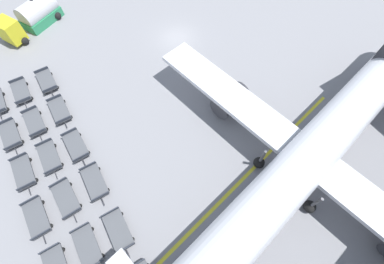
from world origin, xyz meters
TOP-DOWN VIEW (x-y plane):
  - ground_plane at (0.00, 0.00)m, footprint 500.00×500.00m
  - airplane at (20.04, -2.00)m, footprint 32.23×37.75m
  - fuel_tanker_primary at (-13.06, -11.65)m, footprint 4.83×7.85m
  - baggage_dolly_row_near_col_b at (0.29, -20.41)m, footprint 3.94×1.94m
  - baggage_dolly_row_near_col_c at (4.66, -21.00)m, footprint 3.94×2.03m
  - baggage_dolly_row_near_col_d at (9.03, -21.80)m, footprint 3.94×1.94m
  - baggage_dolly_row_mid_a_col_a at (-3.97, -17.54)m, footprint 3.94×2.04m
  - baggage_dolly_row_mid_a_col_b at (0.49, -18.09)m, footprint 3.94×1.94m
  - baggage_dolly_row_mid_a_col_c at (4.82, -18.66)m, footprint 3.94×2.02m
  - baggage_dolly_row_mid_a_col_d at (9.17, -19.31)m, footprint 3.93×1.87m
  - baggage_dolly_row_mid_a_col_e at (13.56, -19.83)m, footprint 3.94×2.04m
  - baggage_dolly_row_mid_b_col_a at (-3.53, -14.91)m, footprint 3.94×1.96m
  - baggage_dolly_row_mid_b_col_b at (0.79, -15.62)m, footprint 3.94×2.00m
  - baggage_dolly_row_mid_b_col_c at (5.36, -16.32)m, footprint 3.93×1.92m
  - baggage_dolly_row_mid_b_col_d at (9.50, -16.79)m, footprint 3.94×2.05m
  - baggage_dolly_row_mid_b_col_e at (14.10, -17.43)m, footprint 3.94×2.05m
  - stand_guidance_stripe at (17.70, -9.94)m, footprint 1.66×31.72m

SIDE VIEW (x-z plane):
  - ground_plane at x=0.00m, z-range 0.00..0.00m
  - stand_guidance_stripe at x=17.70m, z-range 0.00..0.01m
  - baggage_dolly_row_near_col_b at x=0.29m, z-range 0.02..0.94m
  - baggage_dolly_row_near_col_c at x=4.66m, z-range 0.02..0.94m
  - baggage_dolly_row_near_col_d at x=9.03m, z-range 0.02..0.94m
  - baggage_dolly_row_mid_a_col_a at x=-3.97m, z-range 0.02..0.94m
  - baggage_dolly_row_mid_a_col_b at x=0.49m, z-range 0.02..0.94m
  - baggage_dolly_row_mid_a_col_c at x=4.82m, z-range 0.02..0.94m
  - baggage_dolly_row_mid_a_col_d at x=9.17m, z-range 0.02..0.94m
  - baggage_dolly_row_mid_a_col_e at x=13.56m, z-range 0.02..0.94m
  - baggage_dolly_row_mid_b_col_a at x=-3.53m, z-range 0.02..0.94m
  - baggage_dolly_row_mid_b_col_b at x=0.79m, z-range 0.02..0.94m
  - baggage_dolly_row_mid_b_col_c at x=5.36m, z-range 0.02..0.94m
  - baggage_dolly_row_mid_b_col_d at x=9.50m, z-range 0.02..0.94m
  - baggage_dolly_row_mid_b_col_e at x=14.10m, z-range 0.02..0.94m
  - fuel_tanker_primary at x=-13.06m, z-range -0.24..2.93m
  - airplane at x=20.04m, z-range -2.36..9.41m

